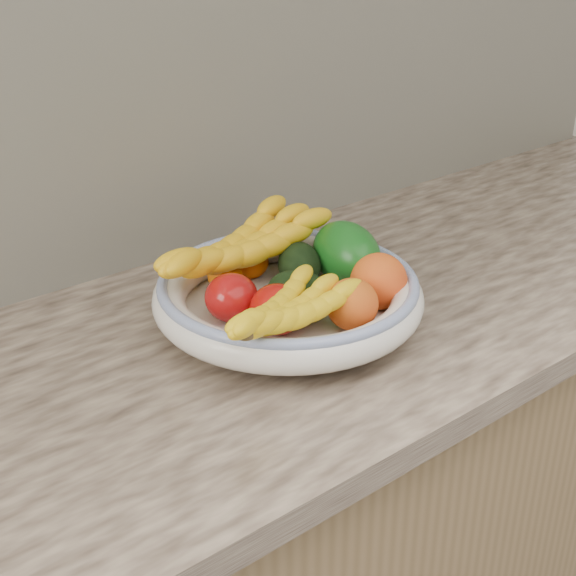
{
  "coord_description": "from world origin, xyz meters",
  "views": [
    {
      "loc": [
        -0.65,
        0.86,
        1.47
      ],
      "look_at": [
        0.0,
        1.66,
        0.96
      ],
      "focal_mm": 50.0,
      "sensor_mm": 36.0,
      "label": 1
    }
  ],
  "objects_px": {
    "fruit_bowl": "(288,295)",
    "banana_bunch_front": "(288,315)",
    "banana_bunch_back": "(241,253)",
    "green_mango": "(346,254)"
  },
  "relations": [
    {
      "from": "fruit_bowl",
      "to": "green_mango",
      "type": "height_order",
      "value": "green_mango"
    },
    {
      "from": "fruit_bowl",
      "to": "green_mango",
      "type": "relative_size",
      "value": 2.88
    },
    {
      "from": "banana_bunch_back",
      "to": "green_mango",
      "type": "bearing_deg",
      "value": -41.47
    },
    {
      "from": "fruit_bowl",
      "to": "banana_bunch_front",
      "type": "bearing_deg",
      "value": -129.07
    },
    {
      "from": "green_mango",
      "to": "banana_bunch_front",
      "type": "xyz_separation_m",
      "value": [
        -0.2,
        -0.11,
        0.01
      ]
    },
    {
      "from": "fruit_bowl",
      "to": "green_mango",
      "type": "bearing_deg",
      "value": 5.41
    },
    {
      "from": "fruit_bowl",
      "to": "banana_bunch_front",
      "type": "distance_m",
      "value": 0.13
    },
    {
      "from": "fruit_bowl",
      "to": "green_mango",
      "type": "distance_m",
      "value": 0.13
    },
    {
      "from": "fruit_bowl",
      "to": "banana_bunch_front",
      "type": "relative_size",
      "value": 1.55
    },
    {
      "from": "fruit_bowl",
      "to": "banana_bunch_front",
      "type": "xyz_separation_m",
      "value": [
        -0.08,
        -0.1,
        0.03
      ]
    }
  ]
}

